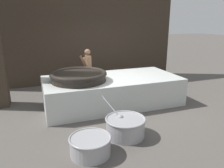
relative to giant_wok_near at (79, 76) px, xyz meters
The scene contains 7 objects.
ground_plane 1.36m from the giant_wok_near, ahead, with size 60.00×60.00×0.00m, color #56514C.
back_wall 3.20m from the giant_wok_near, 70.44° to the left, with size 7.23×0.24×4.34m, color #382D23.
hearth_platform 1.13m from the giant_wok_near, ahead, with size 3.90×1.87×0.80m.
giant_wok_near is the anchor object (origin of this frame).
cook 1.65m from the giant_wok_near, 67.50° to the left, with size 0.35×0.53×1.47m.
prep_bowl_vegetables 2.09m from the giant_wok_near, 72.65° to the right, with size 0.86×1.05×0.76m.
prep_bowl_meat 2.42m from the giant_wok_near, 97.19° to the right, with size 0.78×0.78×0.36m.
Camera 1 is at (-2.11, -5.78, 2.38)m, focal length 35.00 mm.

